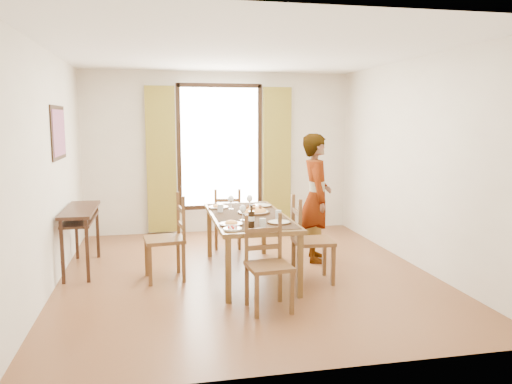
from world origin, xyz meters
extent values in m
plane|color=#512D19|center=(0.00, 0.00, 0.00)|extent=(5.00, 5.00, 0.00)
cube|color=silver|center=(0.00, 2.50, 1.35)|extent=(4.50, 0.10, 2.70)
cube|color=silver|center=(0.00, -2.50, 1.35)|extent=(4.50, 0.10, 2.70)
cube|color=silver|center=(-2.25, 0.00, 1.35)|extent=(0.10, 5.00, 2.70)
cube|color=silver|center=(2.25, 0.00, 1.35)|extent=(0.10, 5.00, 2.70)
cube|color=white|center=(0.00, 0.00, 2.72)|extent=(4.50, 5.00, 0.04)
cube|color=white|center=(0.00, 2.47, 1.45)|extent=(1.30, 0.04, 2.00)
cube|color=olive|center=(-0.98, 2.41, 1.25)|extent=(0.48, 0.10, 2.40)
cube|color=olive|center=(0.98, 2.41, 1.25)|extent=(0.48, 0.10, 2.40)
cube|color=black|center=(-2.24, 0.60, 1.75)|extent=(0.02, 0.86, 0.66)
cube|color=red|center=(-2.23, 0.60, 1.75)|extent=(0.01, 0.76, 0.56)
cube|color=#341E11|center=(-2.03, 0.60, 0.78)|extent=(0.38, 1.20, 0.04)
cube|color=#341E11|center=(-2.03, 0.60, 0.66)|extent=(0.34, 1.10, 0.03)
cube|color=#341E11|center=(-2.17, 0.05, 0.38)|extent=(0.04, 0.04, 0.76)
cube|color=#341E11|center=(-2.17, 1.15, 0.38)|extent=(0.04, 0.04, 0.76)
cube|color=#341E11|center=(-1.89, 0.05, 0.38)|extent=(0.04, 0.04, 0.76)
cube|color=#341E11|center=(-1.89, 1.15, 0.38)|extent=(0.04, 0.04, 0.76)
cube|color=brown|center=(0.02, -0.03, 0.72)|extent=(0.90, 1.94, 0.05)
cube|color=black|center=(0.02, -0.03, 0.75)|extent=(0.83, 1.78, 0.01)
cube|color=brown|center=(-0.36, -0.94, 0.35)|extent=(0.06, 0.06, 0.70)
cube|color=brown|center=(-0.36, 0.88, 0.35)|extent=(0.06, 0.06, 0.70)
cube|color=brown|center=(0.41, -0.94, 0.35)|extent=(0.06, 0.06, 0.70)
cube|color=brown|center=(0.41, 0.88, 0.35)|extent=(0.06, 0.06, 0.70)
cube|color=brown|center=(-1.00, -0.01, 0.49)|extent=(0.50, 0.50, 0.04)
cube|color=brown|center=(-1.22, 0.17, 0.24)|extent=(0.04, 0.04, 0.49)
cube|color=brown|center=(-0.83, 0.21, 0.24)|extent=(0.04, 0.04, 0.49)
cube|color=brown|center=(-1.17, -0.22, 0.24)|extent=(0.04, 0.04, 0.49)
cube|color=brown|center=(-0.78, -0.18, 0.24)|extent=(0.04, 0.04, 0.49)
cube|color=brown|center=(-0.82, 0.21, 0.76)|extent=(0.04, 0.04, 0.54)
cube|color=brown|center=(-0.77, -0.17, 0.76)|extent=(0.04, 0.04, 0.54)
cube|color=brown|center=(-0.79, 0.02, 0.65)|extent=(0.07, 0.39, 0.05)
cube|color=brown|center=(-0.79, 0.02, 0.84)|extent=(0.07, 0.39, 0.05)
cube|color=brown|center=(-0.04, 1.35, 0.43)|extent=(0.45, 0.45, 0.04)
cube|color=brown|center=(0.15, 1.50, 0.22)|extent=(0.04, 0.04, 0.43)
cube|color=brown|center=(0.11, 1.15, 0.22)|extent=(0.04, 0.04, 0.43)
cube|color=brown|center=(-0.19, 1.54, 0.22)|extent=(0.04, 0.04, 0.43)
cube|color=brown|center=(-0.23, 1.20, 0.22)|extent=(0.04, 0.04, 0.43)
cube|color=brown|center=(0.11, 1.14, 0.67)|extent=(0.03, 0.03, 0.48)
cube|color=brown|center=(-0.23, 1.19, 0.67)|extent=(0.03, 0.03, 0.48)
cube|color=brown|center=(-0.06, 1.17, 0.57)|extent=(0.34, 0.07, 0.05)
cube|color=brown|center=(-0.06, 1.17, 0.75)|extent=(0.34, 0.07, 0.05)
cube|color=brown|center=(0.01, -1.21, 0.45)|extent=(0.46, 0.46, 0.04)
cube|color=brown|center=(-0.16, -1.41, 0.23)|extent=(0.04, 0.04, 0.45)
cube|color=brown|center=(-0.19, -1.05, 0.23)|extent=(0.04, 0.04, 0.45)
cube|color=brown|center=(0.20, -1.38, 0.23)|extent=(0.04, 0.04, 0.45)
cube|color=brown|center=(0.17, -1.02, 0.23)|extent=(0.04, 0.04, 0.45)
cube|color=brown|center=(-0.19, -1.04, 0.70)|extent=(0.04, 0.04, 0.50)
cube|color=brown|center=(0.17, -1.01, 0.70)|extent=(0.04, 0.04, 0.50)
cube|color=brown|center=(-0.01, -1.02, 0.60)|extent=(0.36, 0.06, 0.05)
cube|color=brown|center=(-0.01, -1.02, 0.78)|extent=(0.36, 0.06, 0.05)
cube|color=brown|center=(0.73, -0.43, 0.48)|extent=(0.48, 0.48, 0.04)
cube|color=brown|center=(0.91, -0.63, 0.24)|extent=(0.04, 0.04, 0.48)
cube|color=brown|center=(0.52, -0.61, 0.24)|extent=(0.04, 0.04, 0.48)
cube|color=brown|center=(0.93, -0.25, 0.24)|extent=(0.04, 0.04, 0.48)
cube|color=brown|center=(0.55, -0.22, 0.24)|extent=(0.04, 0.04, 0.48)
cube|color=brown|center=(0.51, -0.61, 0.75)|extent=(0.04, 0.04, 0.54)
cube|color=brown|center=(0.54, -0.22, 0.75)|extent=(0.04, 0.04, 0.54)
cube|color=brown|center=(0.52, -0.41, 0.65)|extent=(0.05, 0.39, 0.05)
cube|color=brown|center=(0.52, -0.41, 0.84)|extent=(0.05, 0.39, 0.05)
imported|color=gray|center=(1.04, 0.43, 0.86)|extent=(0.79, 0.65, 1.73)
cylinder|color=silver|center=(0.32, -0.34, 0.81)|extent=(0.07, 0.07, 0.10)
cylinder|color=silver|center=(-0.29, 0.23, 0.81)|extent=(0.07, 0.07, 0.10)
cylinder|color=silver|center=(0.04, -0.78, 0.81)|extent=(0.07, 0.07, 0.10)
camera|label=1|loc=(-1.08, -5.93, 1.91)|focal=35.00mm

